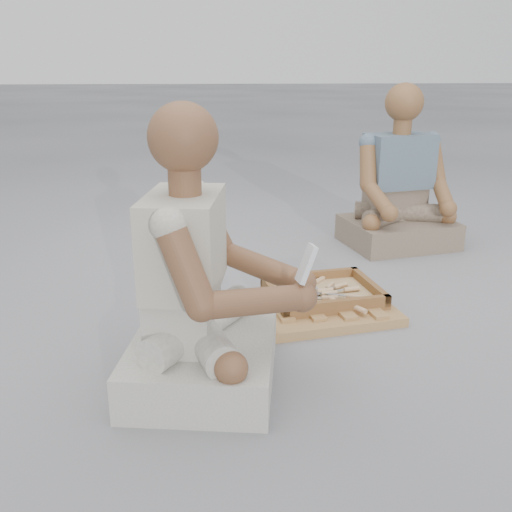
{
  "coord_description": "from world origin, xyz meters",
  "views": [
    {
      "loc": [
        -0.25,
        -1.96,
        1.01
      ],
      "look_at": [
        -0.09,
        0.14,
        0.3
      ],
      "focal_mm": 40.0,
      "sensor_mm": 36.0,
      "label": 1
    }
  ],
  "objects": [
    {
      "name": "chisel_7",
      "position": [
        0.29,
        0.37,
        0.07
      ],
      "size": [
        0.2,
        0.12,
        0.02
      ],
      "rotation": [
        0.0,
        0.0,
        0.49
      ],
      "color": "silver",
      "rests_on": "tool_tray"
    },
    {
      "name": "wood_chip_4",
      "position": [
        0.12,
        0.31,
        0.0
      ],
      "size": [
        0.02,
        0.02,
        0.0
      ],
      "primitive_type": "cube",
      "rotation": [
        0.0,
        0.0,
        2.36
      ],
      "color": "tan",
      "rests_on": "ground"
    },
    {
      "name": "wood_chip_10",
      "position": [
        -0.01,
        0.07,
        0.0
      ],
      "size": [
        0.02,
        0.02,
        0.0
      ],
      "primitive_type": "cube",
      "rotation": [
        0.0,
        0.0,
        2.09
      ],
      "color": "tan",
      "rests_on": "ground"
    },
    {
      "name": "wood_chip_6",
      "position": [
        0.32,
        0.1,
        0.0
      ],
      "size": [
        0.02,
        0.02,
        0.0
      ],
      "primitive_type": "cube",
      "rotation": [
        0.0,
        0.0,
        0.66
      ],
      "color": "tan",
      "rests_on": "ground"
    },
    {
      "name": "chisel_2",
      "position": [
        0.32,
        0.24,
        0.07
      ],
      "size": [
        0.21,
        0.1,
        0.02
      ],
      "rotation": [
        0.0,
        0.0,
        -0.41
      ],
      "color": "silver",
      "rests_on": "tool_tray"
    },
    {
      "name": "wood_chip_0",
      "position": [
        0.18,
        0.56,
        0.0
      ],
      "size": [
        0.02,
        0.02,
        0.0
      ],
      "primitive_type": "cube",
      "rotation": [
        0.0,
        0.0,
        0.06
      ],
      "color": "tan",
      "rests_on": "ground"
    },
    {
      "name": "mobile_phone",
      "position": [
        0.03,
        -0.36,
        0.44
      ],
      "size": [
        0.07,
        0.06,
        0.12
      ],
      "rotation": [
        -0.35,
        0.0,
        -1.38
      ],
      "color": "silver",
      "rests_on": "craftsman"
    },
    {
      "name": "carved_panel",
      "position": [
        0.21,
        0.22,
        0.02
      ],
      "size": [
        0.65,
        0.49,
        0.04
      ],
      "primitive_type": "cube",
      "rotation": [
        0.0,
        0.0,
        0.18
      ],
      "color": "#925A38",
      "rests_on": "ground"
    },
    {
      "name": "craftsman",
      "position": [
        -0.3,
        -0.25,
        0.31
      ],
      "size": [
        0.65,
        0.65,
        0.91
      ],
      "rotation": [
        0.0,
        0.0,
        -1.72
      ],
      "color": "beige",
      "rests_on": "ground"
    },
    {
      "name": "chisel_0",
      "position": [
        0.21,
        0.25,
        0.07
      ],
      "size": [
        0.22,
        0.02,
        0.02
      ],
      "rotation": [
        0.0,
        0.0,
        -0.01
      ],
      "color": "silver",
      "rests_on": "tool_tray"
    },
    {
      "name": "ground",
      "position": [
        0.0,
        0.0,
        0.0
      ],
      "size": [
        60.0,
        60.0,
        0.0
      ],
      "primitive_type": "plane",
      "color": "gray",
      "rests_on": "ground"
    },
    {
      "name": "chisel_8",
      "position": [
        0.2,
        0.3,
        0.08
      ],
      "size": [
        0.22,
        0.06,
        0.02
      ],
      "rotation": [
        0.0,
        0.0,
        0.19
      ],
      "color": "silver",
      "rests_on": "tool_tray"
    },
    {
      "name": "wood_chip_8",
      "position": [
        0.29,
        0.56,
        0.0
      ],
      "size": [
        0.02,
        0.02,
        0.0
      ],
      "primitive_type": "cube",
      "rotation": [
        0.0,
        0.0,
        1.23
      ],
      "color": "tan",
      "rests_on": "ground"
    },
    {
      "name": "wood_chip_12",
      "position": [
        -0.05,
        0.2,
        0.0
      ],
      "size": [
        0.02,
        0.02,
        0.0
      ],
      "primitive_type": "cube",
      "rotation": [
        0.0,
        0.0,
        1.87
      ],
      "color": "tan",
      "rests_on": "ground"
    },
    {
      "name": "wood_chip_13",
      "position": [
        0.14,
        0.1,
        0.0
      ],
      "size": [
        0.02,
        0.02,
        0.0
      ],
      "primitive_type": "cube",
      "rotation": [
        0.0,
        0.0,
        1.18
      ],
      "color": "tan",
      "rests_on": "ground"
    },
    {
      "name": "wood_chip_3",
      "position": [
        -0.09,
        0.05,
        0.0
      ],
      "size": [
        0.02,
        0.02,
        0.0
      ],
      "primitive_type": "cube",
      "rotation": [
        0.0,
        0.0,
        0.69
      ],
      "color": "tan",
      "rests_on": "ground"
    },
    {
      "name": "companion",
      "position": [
        0.82,
        1.19,
        0.31
      ],
      "size": [
        0.68,
        0.58,
        0.92
      ],
      "rotation": [
        0.0,
        0.0,
        3.36
      ],
      "color": "gray",
      "rests_on": "ground"
    },
    {
      "name": "chisel_6",
      "position": [
        0.33,
        0.32,
        0.07
      ],
      "size": [
        0.22,
        0.06,
        0.02
      ],
      "rotation": [
        0.0,
        0.0,
        0.22
      ],
      "color": "silver",
      "rests_on": "tool_tray"
    },
    {
      "name": "wood_chip_5",
      "position": [
        0.16,
        0.37,
        0.0
      ],
      "size": [
        0.02,
        0.02,
        0.0
      ],
      "primitive_type": "cube",
      "rotation": [
        0.0,
        0.0,
        1.35
      ],
      "color": "tan",
      "rests_on": "ground"
    },
    {
      "name": "wood_chip_7",
      "position": [
        0.32,
        0.06,
        0.0
      ],
      "size": [
        0.02,
        0.02,
        0.0
      ],
      "primitive_type": "cube",
      "rotation": [
        0.0,
        0.0,
        1.73
      ],
      "color": "tan",
      "rests_on": "ground"
    },
    {
      "name": "wood_chip_1",
      "position": [
        0.14,
        0.28,
        0.0
      ],
      "size": [
        0.02,
        0.02,
        0.0
      ],
      "primitive_type": "cube",
      "rotation": [
        0.0,
        0.0,
        1.07
      ],
      "color": "tan",
      "rests_on": "ground"
    },
    {
      "name": "chisel_4",
      "position": [
        0.22,
        0.45,
        0.07
      ],
      "size": [
        0.16,
        0.18,
        0.02
      ],
      "rotation": [
        0.0,
        0.0,
        0.85
      ],
      "color": "silver",
      "rests_on": "tool_tray"
    },
    {
      "name": "chisel_1",
      "position": [
        0.25,
        0.37,
        0.06
      ],
      "size": [
        0.14,
        0.19,
        0.02
      ],
      "rotation": [
        0.0,
        0.0,
        0.99
      ],
      "color": "silver",
      "rests_on": "tool_tray"
    },
    {
      "name": "wood_chip_2",
      "position": [
        0.51,
        0.42,
        0.0
      ],
      "size": [
        0.02,
        0.02,
        0.0
      ],
      "primitive_type": "cube",
      "rotation": [
        0.0,
        0.0,
        2.54
      ],
      "color": "tan",
      "rests_on": "ground"
    },
    {
      "name": "tool_tray",
      "position": [
        0.22,
        0.32,
        0.06
      ],
      "size": [
        0.52,
        0.45,
        0.06
      ],
      "rotation": [
        0.0,
        0.0,
        0.16
      ],
      "color": "brown",
      "rests_on": "carved_panel"
    },
    {
      "name": "chisel_10",
      "position": [
        0.32,
        0.15,
        0.06
      ],
      "size": [
        0.14,
        0.19,
        0.02
      ],
      "rotation": [
        0.0,
        0.0,
        -0.99
      ],
      "color": "silver",
      "rests_on": "tool_tray"
    },
    {
      "name": "wood_chip_11",
      "position": [
        0.25,
        0.52,
        0.0
      ],
      "size": [
        0.02,
        0.02,
        0.0
      ],
      "primitive_type": "cube",
      "rotation": [
        0.0,
        0.0,
        1.92
      ],
      "color": "tan",
      "rests_on": "ground"
    },
    {
      "name": "chisel_5",
      "position": [
        0.22,
        0.29,
        0.07
      ],
      "size": [
        0.22,
        0.05,
        0.02
      ],
      "rotation": [
        0.0,
        0.0,
        0.15
      ],
      "color": "silver",
      "rests_on": "tool_tray"
    },
    {
      "name": "chisel_3",
      "position": [
        0.15,
        0.32,
        0.08
      ],
      "size": [
        0.08,
        0.21,
        0.02
      ],
      "rotation": [
        0.0,
        0.0,
        1.26
      ],
      "color": "silver",
      "rests_on": "tool_tray"
    },
    {
      "name": "wood_chip_9",
      "position": [
        0.22,
        0.59,
        0.0
      ],
      "size": [
        0.02,
        0.02,
        0.0
      ],
      "primitive_type": "cube",
      "rotation": [
        0.0,
        0.0,
        2.77
      ],
      "color": "tan",
      "rests_on": "ground"
    },
    {
      "name": "chisel_9",
      "position": [
        0.24,
        0.24,
        0.07
      ],
      "size": [
        0.09,
        0.21,
        0.02
      ],
      "rotation": [
        0.0,
        0.0,
        -1.23
      ],
      "color": "silver",
      "rests_on": "tool_tray"
    }
  ]
}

